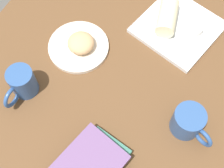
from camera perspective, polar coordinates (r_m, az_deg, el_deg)
dining_table at (r=105.70cm, az=-1.29°, el=1.77°), size 110.00×90.00×4.00cm
round_plate at (r=108.53cm, az=-6.03°, el=6.68°), size 20.44×20.44×1.40cm
scone_pastry at (r=105.55cm, az=-5.61°, el=7.35°), size 9.06×9.04×4.80cm
square_plate at (r=114.65cm, az=11.80°, el=9.89°), size 30.69×30.69×1.60cm
sauce_cup at (r=113.23cm, az=14.79°, el=9.61°), size 5.12×5.12×2.21cm
breakfast_wrap at (r=111.61cm, az=9.90°, el=11.78°), size 14.34×9.40×6.37cm
book_stack at (r=90.91cm, az=-3.81°, el=-14.56°), size 22.51×19.09×4.85cm
coffee_mug at (r=94.47cm, az=13.60°, el=-6.67°), size 9.16×13.43×9.17cm
second_mug at (r=100.12cm, az=-15.93°, el=0.20°), size 13.28×8.02×10.01cm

